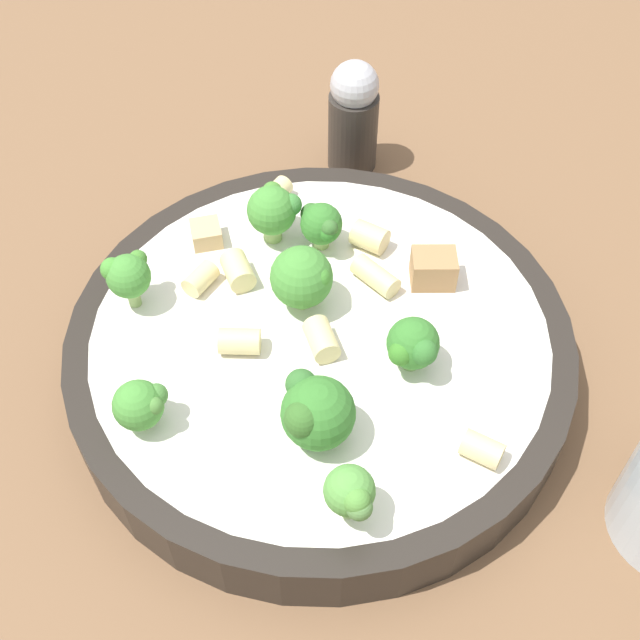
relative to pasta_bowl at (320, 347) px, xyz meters
name	(u,v)px	position (x,y,z in m)	size (l,w,h in m)	color
ground_plane	(320,369)	(0.00, 0.00, -0.02)	(2.00, 2.00, 0.00)	brown
pasta_bowl	(320,347)	(0.00, 0.00, 0.00)	(0.29, 0.29, 0.04)	#28231E
broccoli_floret_0	(413,345)	(0.05, -0.03, 0.03)	(0.03, 0.03, 0.03)	#84AD60
broccoli_floret_1	(351,494)	(0.01, -0.11, 0.04)	(0.02, 0.03, 0.03)	#93B766
broccoli_floret_2	(304,277)	(-0.01, 0.02, 0.04)	(0.04, 0.04, 0.04)	#9EC175
broccoli_floret_3	(140,405)	(-0.09, -0.06, 0.03)	(0.03, 0.03, 0.03)	#93B766
broccoli_floret_4	(322,224)	(0.01, 0.07, 0.03)	(0.03, 0.03, 0.03)	#93B766
broccoli_floret_5	(316,412)	(-0.01, -0.07, 0.04)	(0.04, 0.04, 0.04)	#9EC175
broccoli_floret_6	(273,210)	(-0.02, 0.08, 0.04)	(0.03, 0.03, 0.04)	#93B766
broccoli_floret_7	(127,275)	(-0.11, 0.03, 0.04)	(0.03, 0.03, 0.04)	#93B766
rigatoni_0	(201,279)	(-0.07, 0.04, 0.02)	(0.01, 0.01, 0.02)	beige
rigatoni_1	(274,195)	(-0.02, 0.11, 0.02)	(0.01, 0.01, 0.03)	beige
rigatoni_2	(326,339)	(0.00, -0.01, 0.02)	(0.02, 0.02, 0.02)	beige
rigatoni_3	(482,449)	(0.08, -0.09, 0.02)	(0.01, 0.01, 0.02)	beige
rigatoni_4	(375,276)	(0.04, 0.03, 0.02)	(0.01, 0.01, 0.03)	beige
rigatoni_5	(240,341)	(-0.05, -0.01, 0.02)	(0.01, 0.01, 0.02)	beige
rigatoni_6	(370,237)	(0.04, 0.07, 0.02)	(0.02, 0.02, 0.02)	beige
rigatoni_7	(238,271)	(-0.05, 0.04, 0.02)	(0.02, 0.02, 0.02)	beige
chicken_chunk_0	(433,269)	(0.07, 0.03, 0.03)	(0.03, 0.02, 0.02)	#A87A4C
chicken_chunk_1	(206,234)	(-0.07, 0.08, 0.02)	(0.02, 0.02, 0.01)	tan
pepper_shaker	(353,116)	(0.04, 0.19, 0.02)	(0.04, 0.04, 0.09)	#332D28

